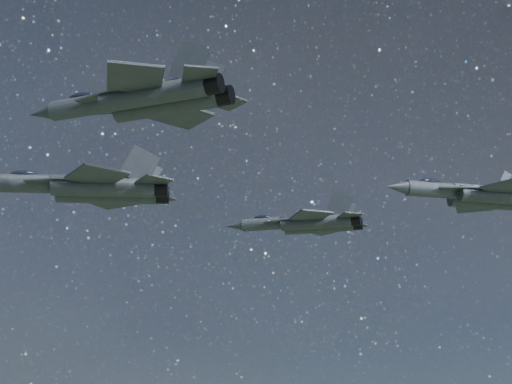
# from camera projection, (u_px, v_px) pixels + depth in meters

# --- Properties ---
(jet_lead) EXTENTS (20.27, 13.86, 5.09)m
(jet_lead) POSITION_uv_depth(u_px,v_px,m) (89.00, 187.00, 67.90)
(jet_lead) COLOR #333940
(jet_left) EXTENTS (17.12, 12.01, 4.32)m
(jet_left) POSITION_uv_depth(u_px,v_px,m) (306.00, 223.00, 83.30)
(jet_left) COLOR #333940
(jet_right) EXTENTS (19.02, 13.08, 4.77)m
(jet_right) POSITION_uv_depth(u_px,v_px,m) (144.00, 99.00, 56.41)
(jet_right) COLOR #333940
(jet_slot) EXTENTS (17.87, 11.84, 4.56)m
(jet_slot) POSITION_uv_depth(u_px,v_px,m) (480.00, 195.00, 73.24)
(jet_slot) COLOR #333940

